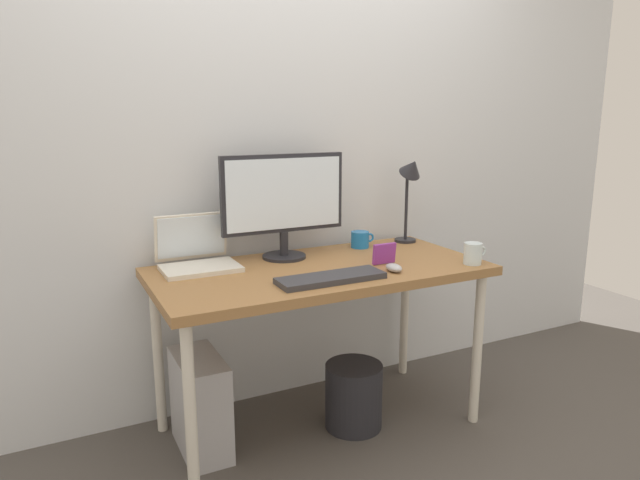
% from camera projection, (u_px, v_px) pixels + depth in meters
% --- Properties ---
extents(ground_plane, '(6.00, 6.00, 0.00)m').
position_uv_depth(ground_plane, '(320.00, 425.00, 2.64)').
color(ground_plane, '#4C4742').
extents(back_wall, '(4.40, 0.04, 2.60)m').
position_uv_depth(back_wall, '(282.00, 136.00, 2.71)').
color(back_wall, silver).
rests_on(back_wall, ground_plane).
extents(desk, '(1.44, 0.69, 0.76)m').
position_uv_depth(desk, '(320.00, 282.00, 2.49)').
color(desk, olive).
rests_on(desk, ground_plane).
extents(monitor, '(0.58, 0.20, 0.47)m').
position_uv_depth(monitor, '(284.00, 199.00, 2.57)').
color(monitor, '#232328').
rests_on(monitor, desk).
extents(laptop, '(0.32, 0.27, 0.23)m').
position_uv_depth(laptop, '(197.00, 254.00, 2.46)').
color(laptop, silver).
rests_on(laptop, desk).
extents(desk_lamp, '(0.11, 0.16, 0.45)m').
position_uv_depth(desk_lamp, '(411.00, 181.00, 2.87)').
color(desk_lamp, '#232328').
rests_on(desk_lamp, desk).
extents(keyboard, '(0.44, 0.14, 0.02)m').
position_uv_depth(keyboard, '(331.00, 278.00, 2.27)').
color(keyboard, '#333338').
rests_on(keyboard, desk).
extents(mouse, '(0.06, 0.09, 0.03)m').
position_uv_depth(mouse, '(394.00, 268.00, 2.40)').
color(mouse, '#B2B2B7').
rests_on(mouse, desk).
extents(coffee_mug, '(0.12, 0.09, 0.08)m').
position_uv_depth(coffee_mug, '(360.00, 239.00, 2.83)').
color(coffee_mug, '#1E72BF').
rests_on(coffee_mug, desk).
extents(glass_cup, '(0.11, 0.08, 0.10)m').
position_uv_depth(glass_cup, '(473.00, 253.00, 2.52)').
color(glass_cup, silver).
rests_on(glass_cup, desk).
extents(photo_frame, '(0.11, 0.02, 0.09)m').
position_uv_depth(photo_frame, '(384.00, 254.00, 2.52)').
color(photo_frame, purple).
rests_on(photo_frame, desk).
extents(computer_tower, '(0.18, 0.36, 0.42)m').
position_uv_depth(computer_tower, '(200.00, 404.00, 2.41)').
color(computer_tower, '#B2B2B7').
rests_on(computer_tower, ground_plane).
extents(wastebasket, '(0.26, 0.26, 0.30)m').
position_uv_depth(wastebasket, '(354.00, 396.00, 2.61)').
color(wastebasket, '#232328').
rests_on(wastebasket, ground_plane).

